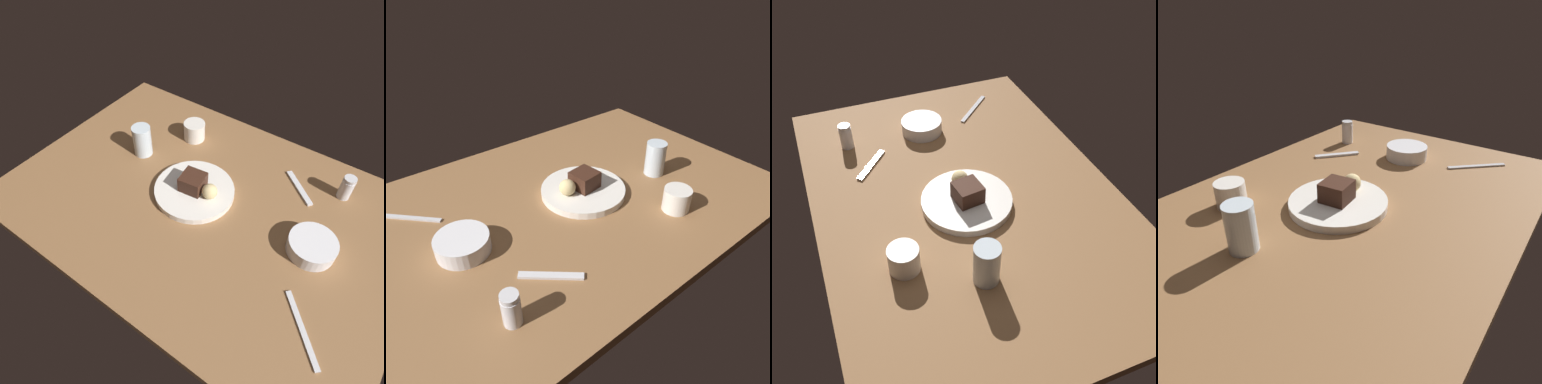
{
  "view_description": "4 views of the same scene",
  "coord_description": "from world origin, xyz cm",
  "views": [
    {
      "loc": [
        37.78,
        -58.68,
        84.52
      ],
      "look_at": [
        -2.57,
        -1.79,
        6.48
      ],
      "focal_mm": 32.05,
      "sensor_mm": 36.0,
      "label": 1
    },
    {
      "loc": [
        51.81,
        68.04,
        64.11
      ],
      "look_at": [
        -0.12,
        2.83,
        6.01
      ],
      "focal_mm": 32.78,
      "sensor_mm": 36.0,
      "label": 2
    },
    {
      "loc": [
        -88.12,
        35.02,
        89.18
      ],
      "look_at": [
        -4.31,
        2.03,
        8.31
      ],
      "focal_mm": 42.0,
      "sensor_mm": 36.0,
      "label": 3
    },
    {
      "loc": [
        -64.47,
        -46.96,
        49.04
      ],
      "look_at": [
        -2.72,
        -2.14,
        7.77
      ],
      "focal_mm": 32.78,
      "sensor_mm": 36.0,
      "label": 4
    }
  ],
  "objects": [
    {
      "name": "dining_table",
      "position": [
        0.0,
        0.0,
        1.5
      ],
      "size": [
        120.0,
        84.0,
        3.0
      ],
      "primitive_type": "cube",
      "color": "brown",
      "rests_on": "ground"
    },
    {
      "name": "dessert_plate",
      "position": [
        -3.62,
        0.94,
        4.04
      ],
      "size": [
        25.32,
        25.32,
        2.09
      ],
      "primitive_type": "cylinder",
      "color": "white",
      "rests_on": "dining_table"
    },
    {
      "name": "bread_roll",
      "position": [
        2.15,
        0.76,
        7.49
      ],
      "size": [
        4.8,
        4.8,
        4.8
      ],
      "primitive_type": "sphere",
      "color": "#DBC184",
      "rests_on": "dessert_plate"
    },
    {
      "name": "coffee_cup",
      "position": [
        -19.27,
        23.24,
        6.35
      ],
      "size": [
        7.7,
        7.7,
        6.69
      ],
      "primitive_type": "cylinder",
      "color": "silver",
      "rests_on": "dining_table"
    },
    {
      "name": "dessert_spoon",
      "position": [
        22.92,
        21.96,
        3.35
      ],
      "size": [
        12.63,
        11.04,
        0.7
      ],
      "primitive_type": "cube",
      "rotation": [
        0.0,
        0.0,
        5.58
      ],
      "color": "silver",
      "rests_on": "dining_table"
    },
    {
      "name": "water_glass",
      "position": [
        -29.29,
        6.27,
        8.46
      ],
      "size": [
        6.43,
        6.43,
        10.92
      ],
      "primitive_type": "cylinder",
      "color": "silver",
      "rests_on": "dining_table"
    },
    {
      "name": "side_bowl",
      "position": [
        34.85,
        1.83,
        5.25
      ],
      "size": [
        13.35,
        13.35,
        4.49
      ],
      "primitive_type": "cylinder",
      "color": "silver",
      "rests_on": "dining_table"
    },
    {
      "name": "chocolate_cake_slice",
      "position": [
        -4.17,
        0.88,
        7.67
      ],
      "size": [
        7.94,
        7.95,
        5.17
      ],
      "primitive_type": "cube",
      "rotation": [
        0.0,
        0.0,
        1.7
      ],
      "color": "#381E14",
      "rests_on": "dessert_plate"
    },
    {
      "name": "salt_shaker",
      "position": [
        35.44,
        26.77,
        7.03
      ],
      "size": [
        4.0,
        4.0,
        8.16
      ],
      "color": "silver",
      "rests_on": "dining_table"
    },
    {
      "name": "butter_knife",
      "position": [
        41.7,
        -19.65,
        3.25
      ],
      "size": [
        14.27,
        14.57,
        0.5
      ],
      "primitive_type": "cube",
      "rotation": [
        0.0,
        0.0,
        5.49
      ],
      "color": "silver",
      "rests_on": "dining_table"
    }
  ]
}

